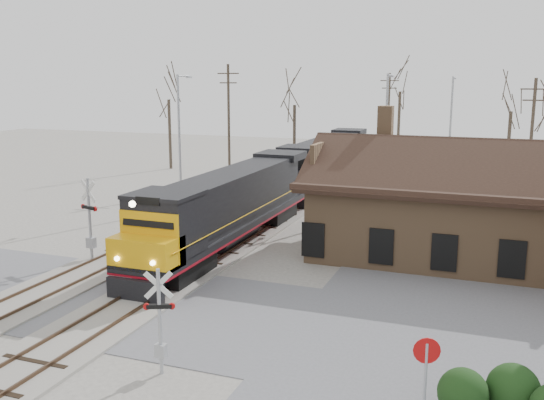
{
  "coord_description": "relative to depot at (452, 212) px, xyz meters",
  "views": [
    {
      "loc": [
        14.09,
        -20.8,
        9.46
      ],
      "look_at": [
        2.86,
        9.0,
        3.0
      ],
      "focal_mm": 40.0,
      "sensor_mm": 36.0,
      "label": 1
    }
  ],
  "objects": [
    {
      "name": "ground",
      "position": [
        -11.99,
        -12.0,
        -2.41
      ],
      "size": [
        140.0,
        140.0,
        0.0
      ],
      "primitive_type": "plane",
      "color": "#A8A398",
      "rests_on": "ground"
    },
    {
      "name": "road",
      "position": [
        -11.99,
        -12.0,
        -2.39
      ],
      "size": [
        60.0,
        9.0,
        0.03
      ],
      "primitive_type": "cube",
      "color": "#5E5E63",
      "rests_on": "ground"
    },
    {
      "name": "track_main",
      "position": [
        -11.99,
        3.0,
        -2.34
      ],
      "size": [
        3.4,
        90.0,
        0.24
      ],
      "color": "#A8A398",
      "rests_on": "ground"
    },
    {
      "name": "track_siding",
      "position": [
        -16.49,
        3.0,
        -2.34
      ],
      "size": [
        3.4,
        90.0,
        0.24
      ],
      "color": "#A8A398",
      "rests_on": "ground"
    },
    {
      "name": "depot",
      "position": [
        0.0,
        0.0,
        0.0
      ],
      "size": [
        15.2,
        9.31,
        7.9
      ],
      "color": "#8C6948",
      "rests_on": "ground"
    },
    {
      "name": "locomotive_lead",
      "position": [
        -11.99,
        -2.67,
        -0.1
      ],
      "size": [
        2.96,
        19.8,
        4.39
      ],
      "color": "black",
      "rests_on": "ground"
    },
    {
      "name": "locomotive_trailing",
      "position": [
        -11.99,
        17.4,
        -0.1
      ],
      "size": [
        2.96,
        19.8,
        4.16
      ],
      "color": "black",
      "rests_on": "ground"
    },
    {
      "name": "crossbuck_near",
      "position": [
        -7.67,
        -17.04,
        -0.7
      ],
      "size": [
        0.96,
        0.48,
        3.56
      ],
      "rotation": [
        0.0,
        0.0,
        0.42
      ],
      "color": "#A5A8AD",
      "rests_on": "ground"
    },
    {
      "name": "crossbuck_far",
      "position": [
        -17.51,
        -7.56,
        -0.36
      ],
      "size": [
        1.23,
        0.42,
        4.41
      ],
      "rotation": [
        0.0,
        0.0,
        2.86
      ],
      "color": "#A5A8AD",
      "rests_on": "ground"
    },
    {
      "name": "do_not_enter_sign",
      "position": [
        0.64,
        -16.95,
        -0.68
      ],
      "size": [
        0.73,
        0.26,
        2.53
      ],
      "rotation": [
        0.0,
        0.0,
        0.3
      ],
      "color": "#A5A8AD",
      "rests_on": "ground"
    },
    {
      "name": "hedge_a",
      "position": [
        1.63,
        -16.24,
        -1.69
      ],
      "size": [
        1.43,
        1.43,
        1.43
      ],
      "primitive_type": "sphere",
      "color": "black",
      "rests_on": "ground"
    },
    {
      "name": "hedge_b",
      "position": [
        2.96,
        -15.64,
        -1.65
      ],
      "size": [
        1.51,
        1.51,
        1.51
      ],
      "primitive_type": "sphere",
      "color": "black",
      "rests_on": "ground"
    },
    {
      "name": "streetlight_a",
      "position": [
        -19.49,
        5.74,
        2.97
      ],
      "size": [
        0.25,
        2.04,
        9.67
      ],
      "color": "#A5A8AD",
      "rests_on": "ground"
    },
    {
      "name": "streetlight_b",
      "position": [
        -5.52,
        10.55,
        3.0
      ],
      "size": [
        0.25,
        2.04,
        9.73
      ],
      "color": "#A5A8AD",
      "rests_on": "ground"
    },
    {
      "name": "streetlight_c",
      "position": [
        -2.05,
        23.03,
        2.91
      ],
      "size": [
        0.25,
        2.04,
        9.56
      ],
      "color": "#A5A8AD",
      "rests_on": "ground"
    },
    {
      "name": "utility_pole_a",
      "position": [
        -20.32,
        15.92,
        3.12
      ],
      "size": [
        2.0,
        0.24,
        10.59
      ],
      "color": "#382D23",
      "rests_on": "ground"
    },
    {
      "name": "utility_pole_b",
      "position": [
        -9.45,
        33.82,
        2.78
      ],
      "size": [
        2.0,
        0.24,
        9.92
      ],
      "color": "#382D23",
      "rests_on": "ground"
    },
    {
      "name": "utility_pole_c",
      "position": [
        4.26,
        15.47,
        2.53
      ],
      "size": [
        2.0,
        0.24,
        9.43
      ],
      "color": "#382D23",
      "rests_on": "ground"
    },
    {
      "name": "tree_a",
      "position": [
        -30.26,
        22.75,
        5.98
      ],
      "size": [
        4.81,
        4.81,
        11.78
      ],
      "color": "#382D23",
      "rests_on": "ground"
    },
    {
      "name": "tree_b",
      "position": [
        -17.4,
        25.38,
        5.44
      ],
      "size": [
        4.5,
        4.5,
        11.02
      ],
      "color": "#382D23",
      "rests_on": "ground"
    },
    {
      "name": "tree_c",
      "position": [
        -8.7,
        36.45,
        6.81
      ],
      "size": [
        5.28,
        5.28,
        12.93
      ],
      "color": "#382D23",
      "rests_on": "ground"
    },
    {
      "name": "tree_d",
      "position": [
        2.9,
        28.08,
        4.99
      ],
      "size": [
        4.24,
        4.24,
        10.4
      ],
      "color": "#382D23",
      "rests_on": "ground"
    }
  ]
}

